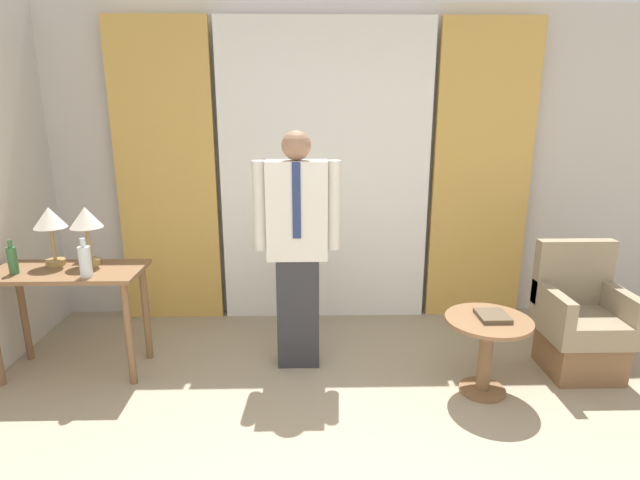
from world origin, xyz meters
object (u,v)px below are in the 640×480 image
(bottle_near_edge, at_px, (85,261))
(side_table, at_px, (486,343))
(book, at_px, (493,316))
(table_lamp_left, at_px, (50,222))
(table_lamp_right, at_px, (86,222))
(bottle_by_lamp, at_px, (12,260))
(desk, at_px, (69,289))
(person, at_px, (297,243))
(armchair, at_px, (580,325))

(bottle_near_edge, xyz_separation_m, side_table, (2.65, -0.19, -0.52))
(side_table, xyz_separation_m, book, (0.03, 0.01, 0.19))
(table_lamp_left, distance_m, table_lamp_right, 0.25)
(table_lamp_right, distance_m, bottle_by_lamp, 0.52)
(desk, xyz_separation_m, table_lamp_right, (0.13, 0.11, 0.46))
(table_lamp_left, distance_m, side_table, 3.10)
(table_lamp_right, bearing_deg, table_lamp_left, 180.00)
(bottle_by_lamp, bearing_deg, person, 4.33)
(person, relative_size, book, 8.07)
(table_lamp_left, distance_m, person, 1.74)
(table_lamp_left, relative_size, book, 1.97)
(table_lamp_right, height_order, bottle_by_lamp, table_lamp_right)
(table_lamp_right, height_order, side_table, table_lamp_right)
(person, bearing_deg, side_table, -18.26)
(person, height_order, book, person)
(bottle_by_lamp, relative_size, side_table, 0.42)
(table_lamp_right, relative_size, bottle_near_edge, 1.59)
(table_lamp_right, distance_m, bottle_near_edge, 0.34)
(bottle_near_edge, xyz_separation_m, book, (2.68, -0.18, -0.34))
(desk, relative_size, book, 4.83)
(armchair, bearing_deg, book, -160.39)
(bottle_near_edge, distance_m, side_table, 2.71)
(desk, xyz_separation_m, bottle_by_lamp, (-0.31, -0.07, 0.24))
(bottle_by_lamp, height_order, book, bottle_by_lamp)
(table_lamp_right, bearing_deg, bottle_by_lamp, -156.78)
(table_lamp_left, xyz_separation_m, bottle_near_edge, (0.33, -0.26, -0.21))
(armchair, distance_m, book, 0.82)
(bottle_by_lamp, distance_m, armchair, 3.98)
(table_lamp_left, height_order, book, table_lamp_left)
(bottle_by_lamp, xyz_separation_m, side_table, (3.17, -0.27, -0.51))
(bottle_near_edge, bearing_deg, table_lamp_right, 107.01)
(table_lamp_left, xyz_separation_m, bottle_by_lamp, (-0.19, -0.19, -0.22))
(table_lamp_right, bearing_deg, side_table, -9.48)
(desk, distance_m, person, 1.63)
(person, bearing_deg, armchair, -3.84)
(table_lamp_left, height_order, side_table, table_lamp_left)
(bottle_near_edge, xyz_separation_m, person, (1.40, 0.22, 0.05))
(bottle_near_edge, xyz_separation_m, bottle_by_lamp, (-0.52, 0.08, -0.01))
(bottle_by_lamp, bearing_deg, armchair, 0.13)
(desk, distance_m, side_table, 2.89)
(bottle_by_lamp, bearing_deg, table_lamp_left, 45.16)
(desk, bearing_deg, side_table, -6.84)
(person, bearing_deg, desk, -177.48)
(bottle_by_lamp, xyz_separation_m, armchair, (3.95, 0.01, -0.52))
(side_table, bearing_deg, person, 161.74)
(person, bearing_deg, book, -17.44)
(bottle_near_edge, bearing_deg, book, -3.88)
(bottle_near_edge, height_order, side_table, bottle_near_edge)
(person, bearing_deg, table_lamp_left, 178.58)
(table_lamp_left, height_order, table_lamp_right, same)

